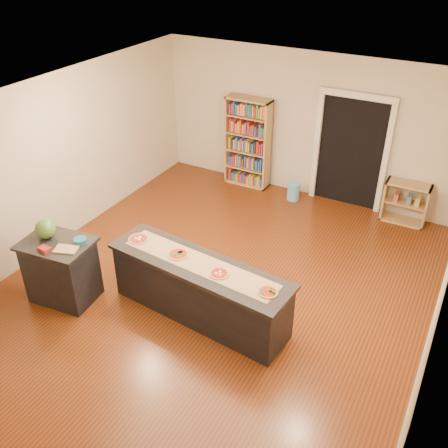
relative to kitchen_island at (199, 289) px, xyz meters
The scene contains 16 objects.
room 1.17m from the kitchen_island, 97.76° to the left, with size 6.00×7.00×2.80m.
doorway 4.28m from the kitchen_island, 78.93° to the left, with size 1.40×0.09×2.21m.
kitchen_island is the anchor object (origin of this frame).
side_counter 2.03m from the kitchen_island, 162.19° to the right, with size 0.97×0.71×0.96m.
bookshelf 4.17m from the kitchen_island, 107.28° to the left, with size 0.92×0.33×1.83m, color tan.
low_shelf 4.42m from the kitchen_island, 63.53° to the left, with size 0.78×0.33×0.78m, color tan.
waste_bin 3.78m from the kitchen_island, 91.71° to the left, with size 0.24×0.24×0.36m, color #69B7EA.
kraft_paper 0.44m from the kitchen_island, 84.42° to the left, with size 2.30×0.41×0.00m, color olive.
watermelon 2.31m from the kitchen_island, 164.61° to the right, with size 0.28×0.28×0.28m, color #144214.
cutting_board 1.89m from the kitchen_island, 157.67° to the right, with size 0.31×0.21×0.02m, color tan.
package_red 2.16m from the kitchen_island, 156.19° to the right, with size 0.15×0.11×0.05m, color maroon.
package_teal 1.78m from the kitchen_island, 164.05° to the right, with size 0.18×0.18×0.07m, color #195966.
pizza_a 1.15m from the kitchen_island, behind, with size 0.29×0.29×0.02m.
pizza_b 0.57m from the kitchen_island, behind, with size 0.31×0.31×0.02m.
pizza_c 0.57m from the kitchen_island, 10.93° to the right, with size 0.26×0.26×0.02m.
pizza_d 1.15m from the kitchen_island, ahead, with size 0.26×0.26×0.02m.
Camera 1 is at (2.95, -5.20, 4.80)m, focal length 40.00 mm.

